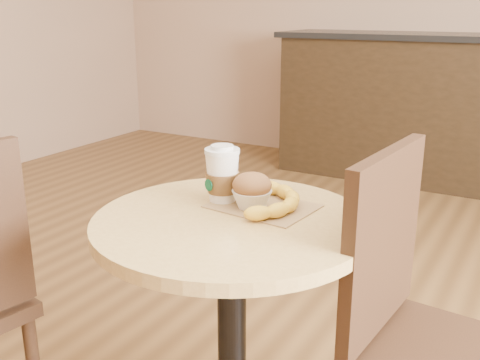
{
  "coord_description": "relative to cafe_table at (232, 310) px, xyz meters",
  "views": [
    {
      "loc": [
        0.73,
        -0.93,
        1.21
      ],
      "look_at": [
        0.12,
        0.15,
        0.83
      ],
      "focal_mm": 42.0,
      "sensor_mm": 36.0,
      "label": 1
    }
  ],
  "objects": [
    {
      "name": "cafe_table",
      "position": [
        0.0,
        0.0,
        0.0
      ],
      "size": [
        0.64,
        0.64,
        0.75
      ],
      "color": "black",
      "rests_on": "ground"
    },
    {
      "name": "muffin",
      "position": [
        0.01,
        0.08,
        0.29
      ],
      "size": [
        0.1,
        0.1,
        0.09
      ],
      "color": "silver",
      "rests_on": "kraft_bag"
    },
    {
      "name": "coffee_cup",
      "position": [
        -0.08,
        0.09,
        0.3
      ],
      "size": [
        0.09,
        0.09,
        0.14
      ],
      "rotation": [
        0.0,
        0.0,
        -0.38
      ],
      "color": "white",
      "rests_on": "cafe_table"
    },
    {
      "name": "chair_right",
      "position": [
        0.44,
        0.12,
        -0.0
      ],
      "size": [
        0.44,
        0.44,
        0.92
      ],
      "rotation": [
        0.0,
        0.0,
        1.48
      ],
      "color": "#352012",
      "rests_on": "ground"
    },
    {
      "name": "service_counter",
      "position": [
        -0.12,
        3.07,
        0.01
      ],
      "size": [
        2.3,
        0.65,
        1.04
      ],
      "color": "black",
      "rests_on": "ground"
    },
    {
      "name": "banana",
      "position": [
        0.05,
        0.1,
        0.26
      ],
      "size": [
        0.21,
        0.28,
        0.03
      ],
      "primitive_type": null,
      "rotation": [
        0.0,
        0.0,
        0.23
      ],
      "color": "yellow",
      "rests_on": "kraft_bag"
    },
    {
      "name": "kraft_bag",
      "position": [
        0.03,
        0.1,
        0.24
      ],
      "size": [
        0.26,
        0.2,
        0.0
      ],
      "primitive_type": "cube",
      "rotation": [
        0.0,
        0.0,
        -0.1
      ],
      "color": "#947247",
      "rests_on": "cafe_table"
    }
  ]
}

